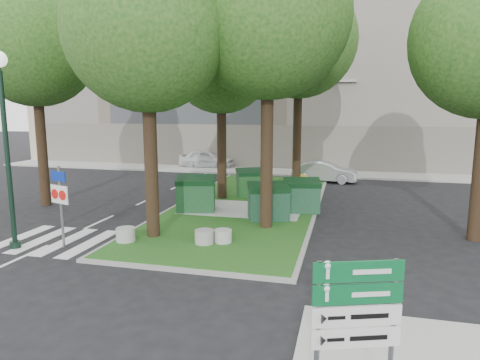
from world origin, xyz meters
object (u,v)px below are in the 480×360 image
(bollard_right, at_px, (223,236))
(directional_sign, at_px, (356,319))
(tree_street_left, at_px, (36,31))
(dumpster_a, at_px, (196,194))
(tree_median_mid, at_px, (223,51))
(litter_bin, at_px, (303,182))
(dumpster_d, at_px, (302,196))
(dumpster_b, at_px, (252,183))
(dumpster_c, at_px, (268,202))
(bollard_mid, at_px, (204,237))
(tree_median_far, at_px, (301,28))
(bollard_left, at_px, (126,234))
(car_white, at_px, (207,159))
(street_lamp, at_px, (5,127))
(tree_median_near_left, at_px, (149,13))
(traffic_sign_pole, at_px, (60,196))
(car_silver, at_px, (325,172))

(bollard_right, xyz_separation_m, directional_sign, (3.96, -7.37, 1.37))
(tree_street_left, bearing_deg, dumpster_a, 1.27)
(tree_median_mid, height_order, directional_sign, tree_median_mid)
(directional_sign, bearing_deg, litter_bin, 78.55)
(tree_median_mid, xyz_separation_m, dumpster_d, (3.91, -1.88, -6.19))
(dumpster_b, distance_m, dumpster_c, 4.53)
(dumpster_c, distance_m, dumpster_d, 1.95)
(dumpster_c, bearing_deg, bollard_mid, -132.71)
(tree_median_mid, relative_size, tree_median_far, 0.84)
(bollard_left, distance_m, car_white, 18.08)
(street_lamp, bearing_deg, litter_bin, 55.95)
(dumpster_a, height_order, directional_sign, directional_sign)
(litter_bin, bearing_deg, bollard_mid, -101.73)
(dumpster_a, relative_size, litter_bin, 2.39)
(dumpster_b, relative_size, bollard_mid, 2.89)
(tree_street_left, height_order, dumpster_c, tree_street_left)
(dumpster_b, distance_m, bollard_mid, 7.71)
(tree_median_near_left, bearing_deg, dumpster_c, 42.41)
(tree_street_left, height_order, bollard_mid, tree_street_left)
(tree_street_left, distance_m, bollard_mid, 12.15)
(tree_median_far, bearing_deg, traffic_sign_pole, -119.17)
(car_white, bearing_deg, dumpster_d, -147.95)
(tree_median_far, xyz_separation_m, directional_sign, (2.67, -17.06, -6.63))
(traffic_sign_pole, distance_m, car_white, 18.59)
(dumpster_d, bearing_deg, traffic_sign_pole, -148.73)
(dumpster_b, relative_size, bollard_right, 3.07)
(dumpster_b, distance_m, car_white, 11.18)
(traffic_sign_pole, bearing_deg, bollard_mid, 32.41)
(litter_bin, distance_m, car_silver, 3.46)
(tree_street_left, xyz_separation_m, car_white, (3.12, 13.44, -6.96))
(tree_median_mid, relative_size, dumpster_c, 5.47)
(street_lamp, relative_size, car_white, 1.49)
(dumpster_a, relative_size, car_white, 0.45)
(tree_median_near_left, distance_m, bollard_right, 7.40)
(tree_median_far, xyz_separation_m, street_lamp, (-7.62, -11.52, -4.52))
(car_silver, bearing_deg, litter_bin, 169.19)
(tree_median_mid, xyz_separation_m, bollard_left, (-1.19, -7.35, -6.64))
(dumpster_b, height_order, street_lamp, street_lamp)
(directional_sign, height_order, car_silver, directional_sign)
(dumpster_a, xyz_separation_m, traffic_sign_pole, (-2.58, -5.23, 0.84))
(dumpster_c, bearing_deg, bollard_left, -156.05)
(traffic_sign_pole, bearing_deg, bollard_right, 33.67)
(tree_median_near_left, relative_size, directional_sign, 4.46)
(street_lamp, xyz_separation_m, directional_sign, (10.28, -5.54, -2.11))
(bollard_left, height_order, bollard_mid, bollard_left)
(traffic_sign_pole, bearing_deg, dumpster_a, 81.61)
(dumpster_b, xyz_separation_m, bollard_right, (0.71, -7.44, -0.45))
(tree_street_left, relative_size, dumpster_c, 6.02)
(bollard_left, bearing_deg, tree_median_near_left, 50.93)
(dumpster_b, height_order, directional_sign, directional_sign)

